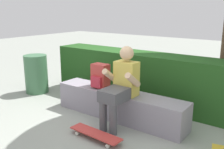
{
  "coord_description": "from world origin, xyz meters",
  "views": [
    {
      "loc": [
        2.24,
        -2.94,
        1.73
      ],
      "look_at": [
        -0.08,
        0.18,
        0.73
      ],
      "focal_mm": 41.17,
      "sensor_mm": 36.0,
      "label": 1
    }
  ],
  "objects_px": {
    "skateboard_near_person": "(95,134)",
    "backpack_on_bench": "(100,76)",
    "person_skater": "(121,85)",
    "trash_bin": "(36,74)",
    "bench_main": "(119,105)"
  },
  "relations": [
    {
      "from": "skateboard_near_person",
      "to": "backpack_on_bench",
      "type": "bearing_deg",
      "value": 124.8
    },
    {
      "from": "person_skater",
      "to": "backpack_on_bench",
      "type": "distance_m",
      "value": 0.59
    },
    {
      "from": "bench_main",
      "to": "backpack_on_bench",
      "type": "xyz_separation_m",
      "value": [
        -0.37,
        -0.01,
        0.42
      ]
    },
    {
      "from": "person_skater",
      "to": "skateboard_near_person",
      "type": "height_order",
      "value": "person_skater"
    },
    {
      "from": "person_skater",
      "to": "skateboard_near_person",
      "type": "relative_size",
      "value": 1.48
    },
    {
      "from": "bench_main",
      "to": "trash_bin",
      "type": "bearing_deg",
      "value": 178.52
    },
    {
      "from": "backpack_on_bench",
      "to": "person_skater",
      "type": "bearing_deg",
      "value": -19.79
    },
    {
      "from": "person_skater",
      "to": "backpack_on_bench",
      "type": "relative_size",
      "value": 2.99
    },
    {
      "from": "person_skater",
      "to": "skateboard_near_person",
      "type": "bearing_deg",
      "value": -92.88
    },
    {
      "from": "skateboard_near_person",
      "to": "backpack_on_bench",
      "type": "xyz_separation_m",
      "value": [
        -0.53,
        0.76,
        0.57
      ]
    },
    {
      "from": "skateboard_near_person",
      "to": "trash_bin",
      "type": "distance_m",
      "value": 2.48
    },
    {
      "from": "person_skater",
      "to": "trash_bin",
      "type": "relative_size",
      "value": 1.51
    },
    {
      "from": "skateboard_near_person",
      "to": "backpack_on_bench",
      "type": "distance_m",
      "value": 1.09
    },
    {
      "from": "person_skater",
      "to": "trash_bin",
      "type": "height_order",
      "value": "person_skater"
    },
    {
      "from": "person_skater",
      "to": "backpack_on_bench",
      "type": "height_order",
      "value": "person_skater"
    }
  ]
}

